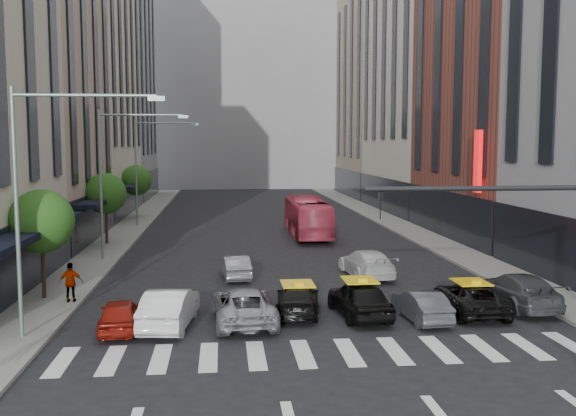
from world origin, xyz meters
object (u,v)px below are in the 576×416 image
object	(u,v)px
streetlamp_near	(43,179)
taxi_left	(298,299)
car_white_front	(170,308)
bus	(307,217)
streetlamp_mid	(116,164)
car_red	(120,315)
pedestrian_far	(71,282)
streetlamp_far	(147,158)
taxi_center	(359,299)

from	to	relation	value
streetlamp_near	taxi_left	distance (m)	11.14
car_white_front	bus	size ratio (longest dim) A/B	0.43
streetlamp_mid	car_red	xyz separation A→B (m)	(2.41, -15.12, -5.27)
taxi_left	pedestrian_far	xyz separation A→B (m)	(-9.81, 2.47, 0.40)
streetlamp_far	car_white_front	xyz separation A→B (m)	(4.26, -30.76, -5.14)
car_red	pedestrian_far	world-z (taller)	pedestrian_far
streetlamp_near	bus	size ratio (longest dim) A/B	0.83
bus	pedestrian_far	size ratio (longest dim) A/B	6.13
taxi_left	pedestrian_far	bearing A→B (deg)	-7.01
streetlamp_near	car_white_front	size ratio (longest dim) A/B	1.93
streetlamp_far	taxi_center	distance (m)	32.80
streetlamp_far	taxi_left	world-z (taller)	streetlamp_far
car_white_front	car_red	bearing A→B (deg)	18.01
car_white_front	taxi_left	size ratio (longest dim) A/B	1.07
car_white_front	taxi_left	bearing A→B (deg)	-158.05
pedestrian_far	streetlamp_mid	bearing A→B (deg)	-95.04
taxi_left	bus	size ratio (longest dim) A/B	0.40
car_red	taxi_center	xyz separation A→B (m)	(9.54, 1.00, 0.14)
streetlamp_far	taxi_center	world-z (taller)	streetlamp_far
streetlamp_far	taxi_center	size ratio (longest dim) A/B	2.00
car_red	taxi_center	world-z (taller)	taxi_center
streetlamp_near	car_red	bearing A→B (deg)	20.06
streetlamp_far	streetlamp_near	bearing A→B (deg)	-90.00
taxi_left	streetlamp_near	bearing A→B (deg)	22.61
streetlamp_near	taxi_center	xyz separation A→B (m)	(11.94, 1.88, -5.14)
taxi_left	car_red	bearing A→B (deg)	20.99
car_red	car_white_front	size ratio (longest dim) A/B	0.79
taxi_left	streetlamp_far	bearing A→B (deg)	-65.01
streetlamp_mid	streetlamp_far	bearing A→B (deg)	90.00
car_red	pedestrian_far	distance (m)	5.05
taxi_center	bus	size ratio (longest dim) A/B	0.42
streetlamp_mid	bus	world-z (taller)	streetlamp_mid
car_white_front	pedestrian_far	size ratio (longest dim) A/B	2.64
streetlamp_far	car_white_front	size ratio (longest dim) A/B	1.93
bus	streetlamp_far	bearing A→B (deg)	-28.17
car_red	car_white_front	world-z (taller)	car_white_front
car_red	car_white_front	bearing A→B (deg)	-173.51
taxi_left	bus	bearing A→B (deg)	-91.46
streetlamp_near	taxi_left	world-z (taller)	streetlamp_near
car_red	bus	bearing A→B (deg)	-117.82
taxi_center	bus	xyz separation A→B (m)	(0.91, 23.15, 0.74)
taxi_center	bus	distance (m)	23.18
pedestrian_far	taxi_left	bearing A→B (deg)	162.67
streetlamp_near	streetlamp_mid	bearing A→B (deg)	90.00
pedestrian_far	streetlamp_near	bearing A→B (deg)	90.83
streetlamp_mid	car_white_front	size ratio (longest dim) A/B	1.93
taxi_left	pedestrian_far	size ratio (longest dim) A/B	2.48
streetlamp_mid	taxi_left	bearing A→B (deg)	-54.75
taxi_center	streetlamp_near	bearing A→B (deg)	3.31
streetlamp_mid	pedestrian_far	bearing A→B (deg)	-91.87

